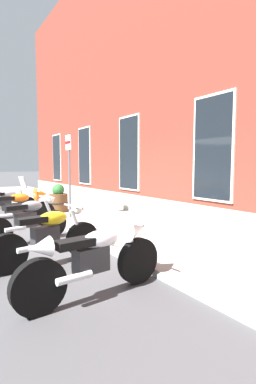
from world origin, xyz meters
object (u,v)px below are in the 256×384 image
(barrel_planter, at_px, (58,200))
(motorcycle_orange_sport, at_px, (19,207))
(motorcycle_grey_naked, at_px, (28,220))
(motorcycle_white_sport, at_px, (100,255))
(motorcycle_yellow_naked, at_px, (49,236))
(parking_sign, at_px, (69,164))
(motorcycle_silver_touring, at_px, (1,201))

(barrel_planter, bearing_deg, motorcycle_orange_sport, -50.63)
(motorcycle_grey_naked, relative_size, barrel_planter, 2.08)
(motorcycle_white_sport, relative_size, barrel_planter, 2.27)
(motorcycle_orange_sport, xyz_separation_m, motorcycle_yellow_naked, (3.36, -0.25, -0.09))
(motorcycle_orange_sport, xyz_separation_m, barrel_planter, (-1.28, 1.57, -0.06))
(motorcycle_orange_sport, relative_size, motorcycle_white_sport, 1.01)
(motorcycle_orange_sport, xyz_separation_m, motorcycle_white_sport, (4.91, -0.08, -0.03))
(motorcycle_grey_naked, xyz_separation_m, barrel_planter, (-2.93, 1.73, 0.03))
(motorcycle_yellow_naked, height_order, barrel_planter, barrel_planter)
(parking_sign, bearing_deg, motorcycle_orange_sport, -86.26)
(motorcycle_white_sport, bearing_deg, parking_sign, 162.55)
(parking_sign, bearing_deg, motorcycle_white_sport, -17.45)
(motorcycle_orange_sport, bearing_deg, motorcycle_grey_naked, -5.64)
(motorcycle_silver_touring, bearing_deg, motorcycle_yellow_naked, -1.03)
(motorcycle_silver_touring, bearing_deg, parking_sign, 45.27)
(motorcycle_white_sport, bearing_deg, motorcycle_orange_sport, 179.12)
(motorcycle_orange_sport, height_order, motorcycle_yellow_naked, motorcycle_orange_sport)
(parking_sign, bearing_deg, motorcycle_grey_naked, -43.61)
(parking_sign, bearing_deg, motorcycle_silver_touring, -134.73)
(motorcycle_yellow_naked, bearing_deg, barrel_planter, 158.70)
(motorcycle_white_sport, relative_size, parking_sign, 0.86)
(parking_sign, relative_size, barrel_planter, 2.65)
(motorcycle_white_sport, height_order, barrel_planter, barrel_planter)
(barrel_planter, bearing_deg, motorcycle_yellow_naked, -21.30)
(motorcycle_orange_sport, bearing_deg, motorcycle_white_sport, -0.88)
(motorcycle_orange_sport, bearing_deg, motorcycle_yellow_naked, -4.19)
(motorcycle_yellow_naked, xyz_separation_m, motorcycle_white_sport, (1.55, 0.17, 0.06))
(motorcycle_orange_sport, bearing_deg, barrel_planter, 129.37)
(motorcycle_grey_naked, bearing_deg, motorcycle_orange_sport, 174.36)
(motorcycle_yellow_naked, bearing_deg, motorcycle_white_sport, 6.30)
(motorcycle_silver_touring, bearing_deg, barrel_planter, 75.24)
(motorcycle_grey_naked, bearing_deg, motorcycle_white_sport, 1.53)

